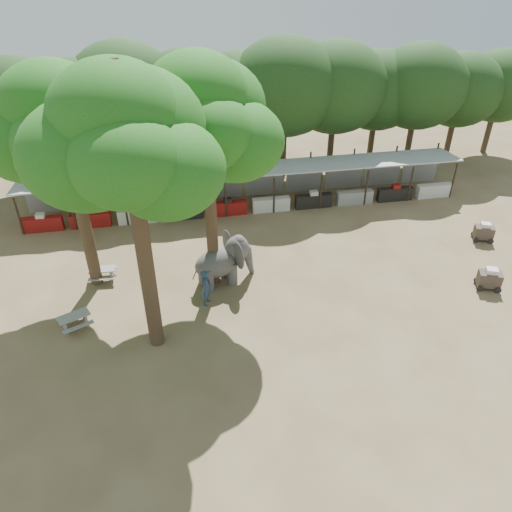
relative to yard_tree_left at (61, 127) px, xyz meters
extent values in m
plane|color=brown|center=(9.13, -7.19, -8.20)|extent=(100.00, 100.00, 0.00)
cube|color=#9B9DA2|center=(9.13, 6.81, -5.70)|extent=(28.00, 2.99, 0.39)
cylinder|color=#2D2319|center=(-3.47, 5.46, -7.00)|extent=(0.12, 0.12, 2.40)
cylinder|color=#2D2319|center=(-3.47, 8.16, -6.80)|extent=(0.12, 0.12, 2.80)
cube|color=maroon|center=(-3.47, 5.71, -7.75)|extent=(2.38, 0.50, 0.90)
cube|color=gray|center=(-3.47, 8.11, -7.20)|extent=(2.52, 0.12, 2.00)
cylinder|color=#2D2319|center=(-0.67, 5.46, -7.00)|extent=(0.12, 0.12, 2.40)
cylinder|color=#2D2319|center=(-0.67, 8.16, -6.80)|extent=(0.12, 0.12, 2.80)
cube|color=maroon|center=(-0.67, 5.71, -7.75)|extent=(2.38, 0.50, 0.90)
cube|color=gray|center=(-0.67, 8.11, -7.20)|extent=(2.52, 0.12, 2.00)
cylinder|color=#2D2319|center=(2.13, 5.46, -7.00)|extent=(0.12, 0.12, 2.40)
cylinder|color=#2D2319|center=(2.13, 8.16, -6.80)|extent=(0.12, 0.12, 2.80)
cube|color=silver|center=(2.13, 5.71, -7.75)|extent=(2.38, 0.50, 0.90)
cube|color=gray|center=(2.13, 8.11, -7.20)|extent=(2.52, 0.12, 2.00)
cylinder|color=#2D2319|center=(4.93, 5.46, -7.00)|extent=(0.12, 0.12, 2.40)
cylinder|color=#2D2319|center=(4.93, 8.16, -6.80)|extent=(0.12, 0.12, 2.80)
cube|color=black|center=(4.93, 5.71, -7.75)|extent=(2.38, 0.50, 0.90)
cube|color=gray|center=(4.93, 8.11, -7.20)|extent=(2.52, 0.12, 2.00)
cylinder|color=#2D2319|center=(7.73, 5.46, -7.00)|extent=(0.12, 0.12, 2.40)
cylinder|color=#2D2319|center=(7.73, 8.16, -6.80)|extent=(0.12, 0.12, 2.80)
cube|color=maroon|center=(7.73, 5.71, -7.75)|extent=(2.38, 0.50, 0.90)
cube|color=gray|center=(7.73, 8.11, -7.20)|extent=(2.52, 0.12, 2.00)
cylinder|color=#2D2319|center=(10.53, 5.46, -7.00)|extent=(0.12, 0.12, 2.40)
cylinder|color=#2D2319|center=(10.53, 8.16, -6.80)|extent=(0.12, 0.12, 2.80)
cube|color=silver|center=(10.53, 5.71, -7.75)|extent=(2.38, 0.50, 0.90)
cube|color=gray|center=(10.53, 8.11, -7.20)|extent=(2.52, 0.12, 2.00)
cylinder|color=#2D2319|center=(13.33, 5.46, -7.00)|extent=(0.12, 0.12, 2.40)
cylinder|color=#2D2319|center=(13.33, 8.16, -6.80)|extent=(0.12, 0.12, 2.80)
cube|color=black|center=(13.33, 5.71, -7.75)|extent=(2.38, 0.50, 0.90)
cube|color=gray|center=(13.33, 8.11, -7.20)|extent=(2.52, 0.12, 2.00)
cylinder|color=#2D2319|center=(16.13, 5.46, -7.00)|extent=(0.12, 0.12, 2.40)
cylinder|color=#2D2319|center=(16.13, 8.16, -6.80)|extent=(0.12, 0.12, 2.80)
cube|color=gray|center=(16.13, 5.71, -7.75)|extent=(2.38, 0.50, 0.90)
cube|color=gray|center=(16.13, 8.11, -7.20)|extent=(2.52, 0.12, 2.00)
cylinder|color=#2D2319|center=(18.93, 5.46, -7.00)|extent=(0.12, 0.12, 2.40)
cylinder|color=#2D2319|center=(18.93, 8.16, -6.80)|extent=(0.12, 0.12, 2.80)
cube|color=black|center=(18.93, 5.71, -7.75)|extent=(2.38, 0.50, 0.90)
cube|color=gray|center=(18.93, 8.11, -7.20)|extent=(2.52, 0.12, 2.00)
cylinder|color=#2D2319|center=(21.73, 5.46, -7.00)|extent=(0.12, 0.12, 2.40)
cylinder|color=#2D2319|center=(21.73, 8.16, -6.80)|extent=(0.12, 0.12, 2.80)
cube|color=silver|center=(21.73, 5.71, -7.75)|extent=(2.38, 0.50, 0.90)
cube|color=gray|center=(21.73, 8.11, -7.20)|extent=(2.52, 0.12, 2.00)
cylinder|color=#332316|center=(0.13, -0.19, -3.60)|extent=(0.60, 0.60, 9.20)
cone|color=#332316|center=(0.13, -0.19, 1.00)|extent=(0.57, 0.57, 2.88)
ellipsoid|color=#135212|center=(-1.27, 0.11, -0.38)|extent=(4.80, 4.80, 3.94)
ellipsoid|color=#135212|center=(1.33, -0.79, -0.78)|extent=(4.20, 4.20, 3.44)
ellipsoid|color=#135212|center=(0.33, 0.91, 0.22)|extent=(5.20, 5.20, 4.26)
ellipsoid|color=#135212|center=(0.13, -1.49, -0.08)|extent=(3.80, 3.80, 3.12)
ellipsoid|color=#135212|center=(-0.17, 0.01, 1.02)|extent=(4.40, 4.40, 3.61)
cylinder|color=#332316|center=(3.13, -5.19, -3.00)|extent=(0.64, 0.64, 10.40)
cone|color=#332316|center=(3.13, -5.19, 2.20)|extent=(0.61, 0.61, 3.25)
ellipsoid|color=#135212|center=(1.73, -4.89, 0.64)|extent=(4.80, 4.80, 3.94)
ellipsoid|color=#135212|center=(4.33, -5.79, 0.24)|extent=(4.20, 4.20, 3.44)
ellipsoid|color=#135212|center=(3.33, -4.09, 1.24)|extent=(5.20, 5.20, 4.26)
ellipsoid|color=#135212|center=(3.13, -6.49, 0.94)|extent=(3.80, 3.80, 3.12)
ellipsoid|color=#135212|center=(2.83, -4.99, 2.04)|extent=(4.40, 4.40, 3.61)
cylinder|color=#332316|center=(6.13, -1.19, -3.40)|extent=(0.56, 0.56, 9.60)
cone|color=#332316|center=(6.13, -1.19, 1.40)|extent=(0.53, 0.53, 3.00)
ellipsoid|color=#135212|center=(4.73, -0.89, -0.04)|extent=(4.80, 4.80, 3.94)
ellipsoid|color=#135212|center=(7.33, -1.79, -0.44)|extent=(4.20, 4.20, 3.44)
ellipsoid|color=#135212|center=(6.33, -0.09, 0.56)|extent=(5.20, 5.20, 4.26)
ellipsoid|color=#135212|center=(6.13, -2.49, 0.26)|extent=(3.80, 3.80, 3.12)
ellipsoid|color=#135212|center=(5.83, -0.99, 1.36)|extent=(4.40, 4.40, 3.61)
cylinder|color=#332316|center=(-4.20, 11.81, -6.33)|extent=(0.44, 0.44, 3.74)
ellipsoid|color=black|center=(-4.20, 11.81, -2.68)|extent=(6.46, 5.95, 5.61)
cylinder|color=#332316|center=(-0.87, 11.81, -6.33)|extent=(0.44, 0.44, 3.74)
ellipsoid|color=black|center=(-0.87, 11.81, -2.68)|extent=(6.46, 5.95, 5.61)
cylinder|color=#332316|center=(2.47, 11.81, -6.33)|extent=(0.44, 0.44, 3.74)
ellipsoid|color=black|center=(2.47, 11.81, -2.68)|extent=(6.46, 5.95, 5.61)
cylinder|color=#332316|center=(5.80, 11.81, -6.33)|extent=(0.44, 0.44, 3.74)
ellipsoid|color=black|center=(5.80, 11.81, -2.68)|extent=(6.46, 5.95, 5.61)
cylinder|color=#332316|center=(9.13, 11.81, -6.33)|extent=(0.44, 0.44, 3.74)
ellipsoid|color=black|center=(9.13, 11.81, -2.68)|extent=(6.46, 5.95, 5.61)
cylinder|color=#332316|center=(12.47, 11.81, -6.33)|extent=(0.44, 0.44, 3.74)
ellipsoid|color=black|center=(12.47, 11.81, -2.68)|extent=(6.46, 5.95, 5.61)
cylinder|color=#332316|center=(15.80, 11.81, -6.33)|extent=(0.44, 0.44, 3.74)
ellipsoid|color=black|center=(15.80, 11.81, -2.68)|extent=(6.46, 5.95, 5.61)
cylinder|color=#332316|center=(19.13, 11.81, -6.33)|extent=(0.44, 0.44, 3.74)
ellipsoid|color=black|center=(19.13, 11.81, -2.68)|extent=(6.46, 5.95, 5.61)
cylinder|color=#332316|center=(22.47, 11.81, -6.33)|extent=(0.44, 0.44, 3.74)
ellipsoid|color=black|center=(22.47, 11.81, -2.68)|extent=(6.46, 5.95, 5.61)
cylinder|color=#332316|center=(25.80, 11.81, -6.33)|extent=(0.44, 0.44, 3.74)
ellipsoid|color=black|center=(25.80, 11.81, -2.68)|extent=(6.46, 5.95, 5.61)
cylinder|color=#332316|center=(29.13, 11.81, -6.33)|extent=(0.44, 0.44, 3.74)
ellipsoid|color=black|center=(29.13, 11.81, -2.68)|extent=(6.46, 5.95, 5.61)
ellipsoid|color=#413E3E|center=(6.29, -1.35, -6.97)|extent=(2.64, 1.99, 1.51)
cylinder|color=#413E3E|center=(5.78, -1.89, -7.56)|extent=(0.67, 0.67, 1.28)
cylinder|color=#413E3E|center=(5.57, -1.20, -7.56)|extent=(0.67, 0.67, 1.28)
cylinder|color=#413E3E|center=(7.02, -1.51, -7.56)|extent=(0.67, 0.67, 1.28)
cylinder|color=#413E3E|center=(6.81, -0.82, -7.56)|extent=(0.67, 0.67, 1.28)
ellipsoid|color=#413E3E|center=(7.36, -1.03, -6.43)|extent=(1.55, 1.38, 1.41)
ellipsoid|color=#413E3E|center=(7.35, -1.75, -6.40)|extent=(0.54, 1.17, 1.44)
ellipsoid|color=#413E3E|center=(6.95, -0.44, -6.40)|extent=(0.54, 1.17, 1.44)
cone|color=#413E3E|center=(8.01, -0.83, -7.41)|extent=(0.72, 0.72, 1.59)
imported|color=#26384C|center=(5.57, -2.92, -7.24)|extent=(0.68, 0.81, 1.92)
cube|color=gray|center=(-0.53, -3.58, -7.53)|extent=(1.53, 1.17, 0.06)
cube|color=gray|center=(-0.95, -3.77, -7.88)|extent=(0.31, 0.54, 0.65)
cube|color=gray|center=(-0.11, -3.39, -7.88)|extent=(0.31, 0.54, 0.65)
cube|color=gray|center=(-0.32, -4.04, -7.81)|extent=(1.36, 0.79, 0.05)
cube|color=gray|center=(-0.74, -3.12, -7.81)|extent=(1.36, 0.79, 0.05)
cube|color=gray|center=(0.45, 0.00, -7.56)|extent=(1.36, 0.69, 0.05)
cube|color=gray|center=(0.01, 0.03, -7.89)|extent=(0.11, 0.54, 0.62)
cube|color=gray|center=(0.89, -0.02, -7.89)|extent=(0.11, 0.54, 0.62)
cube|color=gray|center=(0.43, -0.48, -7.83)|extent=(1.34, 0.29, 0.04)
cube|color=gray|center=(0.47, 0.49, -7.83)|extent=(1.34, 0.29, 0.04)
cube|color=#362A24|center=(19.73, -4.20, -7.65)|extent=(1.26, 1.00, 0.77)
cylinder|color=black|center=(19.20, -4.38, -8.04)|extent=(0.33, 0.18, 0.33)
cylinder|color=black|center=(20.02, -4.69, -8.04)|extent=(0.33, 0.18, 0.33)
cylinder|color=black|center=(19.45, -3.70, -8.04)|extent=(0.33, 0.18, 0.33)
cylinder|color=black|center=(20.27, -4.01, -8.04)|extent=(0.33, 0.18, 0.33)
cube|color=silver|center=(19.73, -4.20, -7.16)|extent=(0.67, 0.60, 0.27)
cube|color=#362A24|center=(21.98, 0.06, -7.68)|extent=(1.20, 0.96, 0.73)
cylinder|color=black|center=(21.47, -0.12, -8.04)|extent=(0.32, 0.17, 0.31)
cylinder|color=black|center=(22.25, -0.41, -8.04)|extent=(0.32, 0.17, 0.31)
cylinder|color=black|center=(21.71, 0.53, -8.04)|extent=(0.32, 0.17, 0.31)
cylinder|color=black|center=(22.50, 0.23, -8.04)|extent=(0.32, 0.17, 0.31)
cube|color=silver|center=(21.98, 0.06, -7.21)|extent=(0.64, 0.58, 0.26)
camera|label=1|loc=(4.59, -21.97, 7.36)|focal=35.00mm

